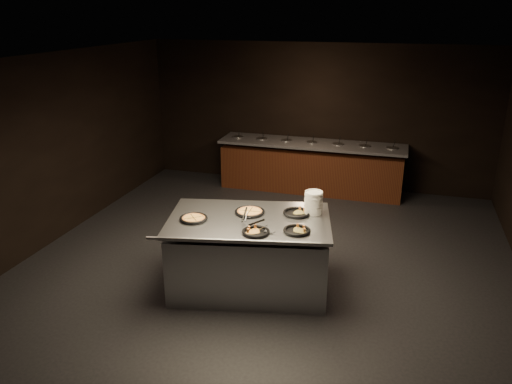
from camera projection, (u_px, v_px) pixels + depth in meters
room at (263, 175)px, 6.55m from camera, size 7.02×8.02×2.92m
salad_bar at (311, 170)px, 10.10m from camera, size 3.70×0.83×1.18m
serving_counter at (249, 255)px, 6.54m from camera, size 2.28×1.72×0.99m
plate_stack at (314, 203)px, 6.48m from camera, size 0.24×0.24×0.30m
pan_veggie_whole at (194, 218)px, 6.32m from camera, size 0.36×0.36×0.04m
pan_cheese_whole at (250, 212)px, 6.53m from camera, size 0.39×0.39×0.04m
pan_cheese_slices_a at (297, 213)px, 6.50m from camera, size 0.36×0.36×0.04m
pan_cheese_slices_b at (256, 232)px, 5.95m from camera, size 0.34×0.34×0.04m
pan_veggie_slices at (297, 230)px, 5.98m from camera, size 0.33×0.33×0.04m
server_left at (245, 215)px, 6.27m from camera, size 0.10×0.34×0.16m
server_right at (260, 225)px, 5.99m from camera, size 0.34×0.11×0.16m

